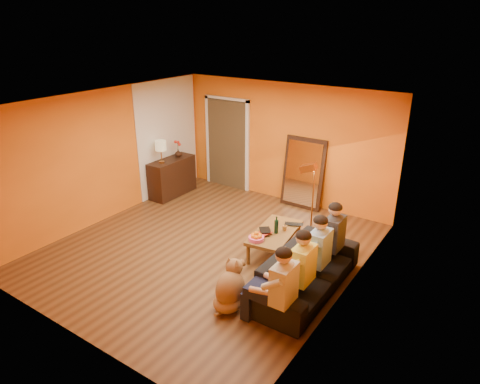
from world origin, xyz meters
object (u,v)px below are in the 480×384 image
Objects in this scene: sideboard at (172,177)px; person_mid_right at (319,254)px; dog at (230,285)px; table_lamp at (161,152)px; person_far_right at (334,239)px; wine_bottle at (276,225)px; tumbler at (285,228)px; person_mid_left at (303,271)px; person_far_left at (284,290)px; floor_lamp at (312,203)px; mirror_frame at (303,173)px; vase at (178,153)px; laptop at (294,225)px; sofa at (307,271)px; coffee_table at (275,242)px.

person_mid_right reaches higher than sideboard.
sideboard is at bearing 128.81° from dog.
table_lamp is 4.46m from person_far_right.
wine_bottle is 0.22m from tumbler.
wine_bottle is (-1.02, 1.08, -0.03)m from person_mid_left.
floor_lamp is at bearing 107.09° from person_far_left.
mirror_frame is 8.78× the size of vase.
laptop is at bearing 113.72° from person_far_left.
laptop is at bearing 36.44° from sofa.
vase reaches higher than dog.
person_far_right is (0.13, 0.65, 0.29)m from sofa.
table_lamp is at bearing 167.08° from wine_bottle.
person_far_left is 2.05m from tumbler.
coffee_table is 1.00× the size of person_mid_left.
sideboard is at bearing 90.00° from table_lamp.
wine_bottle is at bearing -52.50° from coffee_table.
laptop is (0.18, 0.35, 0.22)m from coffee_table.
sofa is (4.24, -1.70, -0.11)m from sideboard.
dog is (3.54, -2.41, -0.74)m from table_lamp.
person_mid_right is at bearing -68.95° from laptop.
laptop is (-0.89, 0.93, -0.18)m from person_mid_right.
sofa is 23.32× the size of tumbler.
laptop is (3.48, -0.67, 0.01)m from sideboard.
table_lamp is (-2.79, -1.38, 0.34)m from mirror_frame.
table_lamp is at bearing 157.03° from person_mid_left.
mirror_frame is 4.10m from person_far_left.
person_far_left is 1.00× the size of person_mid_left.
wine_bottle is (0.56, -2.15, -0.18)m from mirror_frame.
person_mid_left reaches higher than coffee_table.
tumbler is at bearing -72.44° from mirror_frame.
floor_lamp is at bearing 132.20° from person_far_right.
person_far_left is 1.65m from person_far_right.
floor_lamp reaches higher than table_lamp.
floor_lamp reaches higher than person_mid_left.
person_far_left is 1.00× the size of person_far_right.
table_lamp is at bearing 132.00° from dog.
wine_bottle is at bearing 54.62° from sofa.
wine_bottle is (-1.02, 0.53, -0.03)m from person_mid_right.
wine_bottle is at bearing 83.00° from dog.
floor_lamp is (-0.64, 1.50, 0.40)m from sofa.
mirror_frame reaches higher than floor_lamp.
person_far_right reaches higher than sofa.
coffee_table is at bearing -139.89° from laptop.
table_lamp is 0.42× the size of person_mid_left.
table_lamp is 4.77m from person_mid_left.
person_far_right is 3.76× the size of laptop.
mirror_frame is 2.06× the size of dog.
person_mid_right is 7.05× the size of vase.
laptop is (-0.76, 1.03, 0.12)m from sofa.
sideboard is at bearing -158.84° from mirror_frame.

